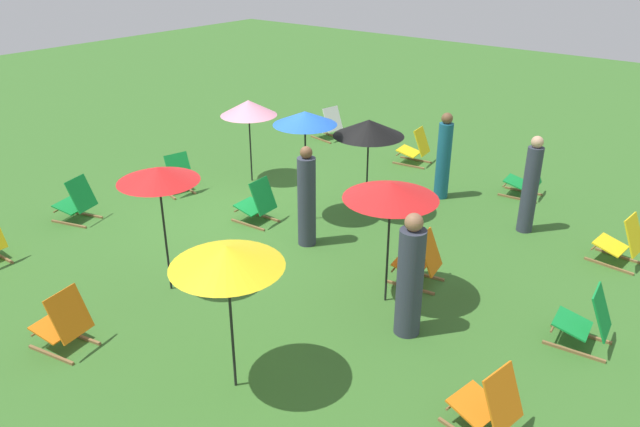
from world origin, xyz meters
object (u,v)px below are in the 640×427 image
Objects in this scene: umbrella_1 at (158,175)px; person_1 at (410,279)px; deckchair_6 at (420,261)px; deckchair_8 at (489,405)px; deckchair_10 at (587,321)px; person_2 at (444,158)px; deckchair_2 at (77,202)px; umbrella_4 at (391,191)px; deckchair_0 at (257,203)px; umbrella_5 at (227,257)px; umbrella_3 at (249,108)px; deckchair_3 at (63,323)px; deckchair_5 at (329,125)px; umbrella_0 at (369,128)px; deckchair_9 at (622,242)px; deckchair_7 at (525,179)px; deckchair_11 at (176,175)px; person_3 at (530,187)px; umbrella_2 at (305,118)px; person_0 at (307,199)px; deckchair_1 at (415,148)px.

person_1 is at bearing 110.74° from umbrella_1.
deckchair_6 is 1.00× the size of deckchair_8.
deckchair_10 is at bearing 114.69° from umbrella_1.
umbrella_1 is 5.79m from person_2.
umbrella_4 is at bearing 84.52° from deckchair_2.
deckchair_6 is 3.93m from umbrella_1.
deckchair_10 is (-2.16, 0.31, 0.00)m from deckchair_8.
umbrella_5 is (3.33, 2.84, 1.32)m from deckchair_0.
umbrella_1 is at bearing 28.61° from umbrella_3.
deckchair_10 is 4.89m from person_2.
deckchair_3 is 2.67m from umbrella_5.
umbrella_5 reaches higher than deckchair_6.
umbrella_5 is at bearing -8.06° from umbrella_4.
umbrella_0 reaches higher than deckchair_5.
deckchair_5 is 3.48m from umbrella_3.
person_1 reaches higher than deckchair_9.
deckchair_3 is 8.69m from deckchair_7.
deckchair_5 is at bearing -148.83° from umbrella_5.
deckchair_11 is (-2.23, -7.65, 0.00)m from deckchair_8.
umbrella_0 reaches higher than deckchair_7.
person_3 is at bearing 168.77° from umbrella_4.
deckchair_3 is at bearing -23.32° from deckchair_7.
person_2 is at bearing -95.39° from deckchair_9.
umbrella_4 is at bearing 54.86° from deckchair_5.
umbrella_3 is at bearing 165.83° from deckchair_11.
umbrella_1 is at bearing -0.51° from umbrella_2.
deckchair_7 is 1.00× the size of deckchair_9.
deckchair_7 is at bearing -55.12° from person_0.
deckchair_5 is 7.80m from deckchair_9.
umbrella_2 is (-0.70, -5.13, 1.52)m from deckchair_10.
person_3 is (-2.04, 3.28, -1.07)m from umbrella_2.
deckchair_9 is 4.99m from person_0.
deckchair_3 is 0.49× the size of person_3.
deckchair_1 is 0.46× the size of umbrella_4.
person_0 is (4.73, 3.21, 0.44)m from deckchair_5.
deckchair_10 is 0.49× the size of person_0.
umbrella_1 is 1.10× the size of person_3.
deckchair_8 is at bearing 86.64° from deckchair_11.
umbrella_5 is (1.11, -2.58, 1.32)m from deckchair_8.
deckchair_2 is at bearing -118.68° from person_3.
deckchair_7 is at bearing 176.64° from umbrella_5.
deckchair_2 is 9.21m from deckchair_9.
person_1 is at bearing 42.98° from umbrella_0.
deckchair_1 is 1.00× the size of deckchair_5.
deckchair_10 is (4.71, 7.72, 0.00)m from deckchair_5.
deckchair_2 is at bearing -48.54° from umbrella_0.
umbrella_5 is at bearing 29.44° from umbrella_2.
umbrella_1 is at bearing 61.87° from deckchair_11.
person_1 is (2.60, 5.36, -0.76)m from umbrella_3.
deckchair_0 and deckchair_5 have the same top height.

